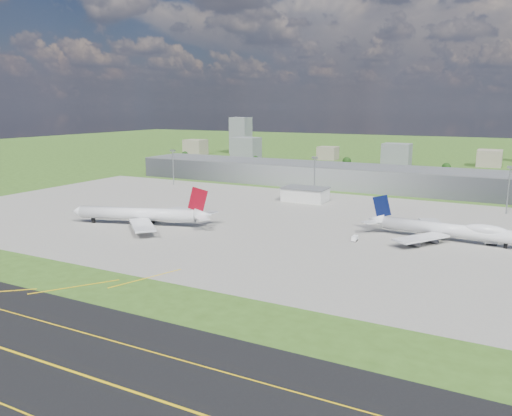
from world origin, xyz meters
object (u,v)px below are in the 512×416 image
at_px(tug_yellow, 127,217).
at_px(van_white_far, 491,242).
at_px(airliner_red_twin, 142,215).
at_px(airliner_blue_quad, 448,230).
at_px(van_white_near, 355,239).

xyz_separation_m(tug_yellow, van_white_far, (169.51, 31.28, 0.36)).
distance_m(airliner_red_twin, airliner_blue_quad, 140.54).
xyz_separation_m(airliner_red_twin, tug_yellow, (-17.24, 7.93, -4.32)).
bearing_deg(van_white_near, airliner_blue_quad, -62.83).
xyz_separation_m(airliner_red_twin, airliner_blue_quad, (135.41, 37.61, -0.35)).
height_order(van_white_near, van_white_far, van_white_far).
xyz_separation_m(tug_yellow, van_white_near, (117.38, 10.76, 0.23)).
distance_m(tug_yellow, van_white_near, 117.87).
relative_size(airliner_blue_quad, van_white_near, 15.20).
distance_m(airliner_red_twin, van_white_far, 157.29).
bearing_deg(airliner_red_twin, van_white_far, 177.32).
bearing_deg(tug_yellow, airliner_red_twin, -39.24).
bearing_deg(airliner_blue_quad, van_white_near, -147.95).
distance_m(airliner_red_twin, van_white_near, 101.95).
bearing_deg(van_white_near, airliner_red_twin, 99.54).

